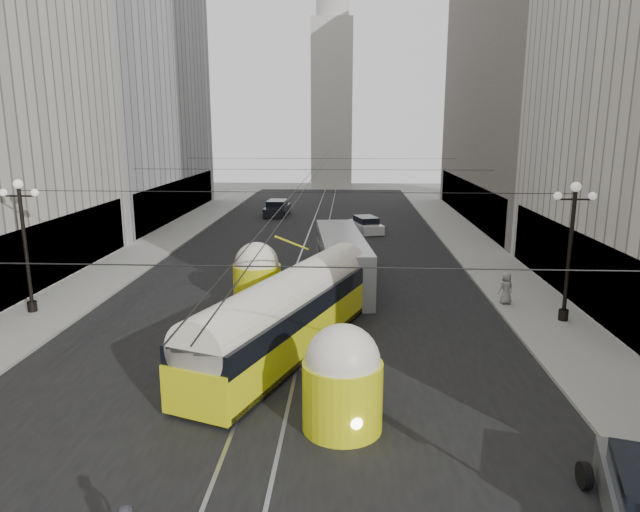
# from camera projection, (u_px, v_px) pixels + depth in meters

# --- Properties ---
(road) EXTENTS (20.00, 85.00, 0.02)m
(road) POSITION_uv_depth(u_px,v_px,m) (312.00, 253.00, 41.12)
(road) COLOR black
(road) RESTS_ON ground
(sidewalk_left) EXTENTS (4.00, 72.00, 0.15)m
(sidewalk_left) POSITION_uv_depth(u_px,v_px,m) (164.00, 241.00, 45.11)
(sidewalk_left) COLOR gray
(sidewalk_left) RESTS_ON ground
(sidewalk_right) EXTENTS (4.00, 72.00, 0.15)m
(sidewalk_right) POSITION_uv_depth(u_px,v_px,m) (470.00, 244.00, 43.92)
(sidewalk_right) COLOR gray
(sidewalk_right) RESTS_ON ground
(rail_left) EXTENTS (0.12, 85.00, 0.04)m
(rail_left) POSITION_uv_depth(u_px,v_px,m) (301.00, 253.00, 41.16)
(rail_left) COLOR gray
(rail_left) RESTS_ON ground
(rail_right) EXTENTS (0.12, 85.00, 0.04)m
(rail_right) POSITION_uv_depth(u_px,v_px,m) (322.00, 253.00, 41.09)
(rail_right) COLOR gray
(rail_right) RESTS_ON ground
(building_left_far) EXTENTS (12.60, 28.60, 28.60)m
(building_left_far) POSITION_uv_depth(u_px,v_px,m) (112.00, 68.00, 54.04)
(building_left_far) COLOR #999999
(building_left_far) RESTS_ON ground
(building_right_far) EXTENTS (12.60, 32.60, 32.60)m
(building_right_far) POSITION_uv_depth(u_px,v_px,m) (542.00, 43.00, 51.62)
(building_right_far) COLOR #514C47
(building_right_far) RESTS_ON ground
(distant_tower) EXTENTS (6.00, 6.00, 31.36)m
(distant_tower) POSITION_uv_depth(u_px,v_px,m) (332.00, 85.00, 84.07)
(distant_tower) COLOR #B2AFA8
(distant_tower) RESTS_ON ground
(lamppost_left_mid) EXTENTS (1.86, 0.44, 6.37)m
(lamppost_left_mid) POSITION_uv_depth(u_px,v_px,m) (24.00, 238.00, 26.80)
(lamppost_left_mid) COLOR black
(lamppost_left_mid) RESTS_ON sidewalk_left
(lamppost_right_mid) EXTENTS (1.86, 0.44, 6.37)m
(lamppost_right_mid) POSITION_uv_depth(u_px,v_px,m) (570.00, 244.00, 25.55)
(lamppost_right_mid) COLOR black
(lamppost_right_mid) RESTS_ON sidewalk_right
(catenary) EXTENTS (25.00, 72.00, 0.23)m
(catenary) POSITION_uv_depth(u_px,v_px,m) (312.00, 172.00, 38.83)
(catenary) COLOR black
(catenary) RESTS_ON ground
(streetcar) EXTENTS (6.85, 14.36, 3.32)m
(streetcar) POSITION_uv_depth(u_px,v_px,m) (289.00, 313.00, 22.72)
(streetcar) COLOR #CACE11
(streetcar) RESTS_ON ground
(city_bus) EXTENTS (3.50, 11.43, 2.85)m
(city_bus) POSITION_uv_depth(u_px,v_px,m) (341.00, 258.00, 32.63)
(city_bus) COLOR #9DA1A2
(city_bus) RESTS_ON ground
(sedan_white_far) EXTENTS (3.02, 4.69, 1.37)m
(sedan_white_far) POSITION_uv_depth(u_px,v_px,m) (366.00, 225.00, 48.96)
(sedan_white_far) COLOR white
(sedan_white_far) RESTS_ON ground
(sedan_dark_far) EXTENTS (2.26, 5.11, 1.59)m
(sedan_dark_far) POSITION_uv_depth(u_px,v_px,m) (277.00, 209.00, 58.14)
(sedan_dark_far) COLOR black
(sedan_dark_far) RESTS_ON ground
(pedestrian_sidewalk_right) EXTENTS (0.91, 0.74, 1.62)m
(pedestrian_sidewalk_right) POSITION_uv_depth(u_px,v_px,m) (506.00, 288.00, 28.60)
(pedestrian_sidewalk_right) COLOR slate
(pedestrian_sidewalk_right) RESTS_ON sidewalk_right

